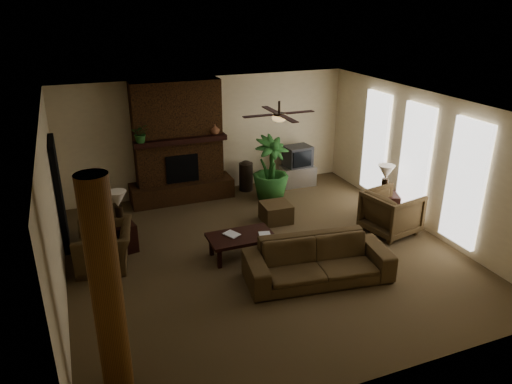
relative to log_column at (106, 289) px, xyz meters
name	(u,v)px	position (x,y,z in m)	size (l,w,h in m)	color
room_shell	(264,184)	(2.95, 2.40, 0.00)	(7.00, 7.00, 7.00)	brown
fireplace	(179,152)	(2.15, 5.62, -0.24)	(2.40, 0.70, 2.80)	#4A2A13
windows	(415,161)	(6.40, 2.60, -0.05)	(0.08, 3.65, 2.35)	white
log_column	(106,289)	(0.00, 0.00, 0.00)	(0.36, 0.36, 2.80)	brown
doorway	(59,194)	(-0.49, 4.20, -0.35)	(0.10, 1.00, 2.10)	black
ceiling_fan	(279,116)	(3.35, 2.70, 1.13)	(1.35, 1.35, 0.37)	black
sofa	(318,254)	(3.46, 1.25, -0.92)	(2.46, 0.72, 0.96)	#4D3A21
armchair_left	(104,240)	(0.16, 3.08, -0.92)	(1.10, 0.72, 0.96)	#4D3A21
armchair_right	(392,211)	(5.69, 2.26, -0.91)	(0.95, 0.89, 0.97)	#4D3A21
coffee_table	(241,238)	(2.52, 2.46, -1.03)	(1.20, 0.70, 0.43)	black
ottoman	(276,212)	(3.74, 3.62, -1.20)	(0.60, 0.60, 0.40)	#4D3A21
tv_stand	(298,175)	(5.13, 5.40, -1.15)	(0.85, 0.50, 0.50)	silver
tv	(298,156)	(5.12, 5.42, -0.64)	(0.69, 0.58, 0.52)	#333335
floor_vase	(246,174)	(3.77, 5.55, -0.97)	(0.34, 0.34, 0.77)	black
floor_plant	(270,182)	(4.11, 4.80, -0.97)	(0.85, 1.52, 0.85)	#295C25
side_table_left	(121,237)	(0.49, 3.52, -1.12)	(0.50, 0.50, 0.55)	black
lamp_left	(118,201)	(0.50, 3.53, -0.40)	(0.37, 0.37, 0.65)	black
side_table_right	(385,206)	(6.02, 2.91, -1.12)	(0.50, 0.50, 0.55)	black
lamp_right	(386,174)	(5.98, 2.95, -0.40)	(0.39, 0.39, 0.65)	black
mantel_plant	(141,135)	(1.27, 5.31, 0.32)	(0.38, 0.42, 0.33)	#295C25
mantel_vase	(215,129)	(2.96, 5.40, 0.27)	(0.22, 0.23, 0.22)	brown
book_a	(227,230)	(2.27, 2.49, -0.83)	(0.22, 0.03, 0.29)	#999999
book_b	(259,229)	(2.82, 2.31, -0.82)	(0.21, 0.02, 0.29)	#999999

